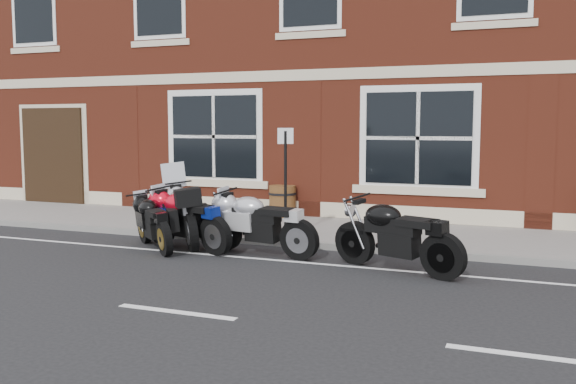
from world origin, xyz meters
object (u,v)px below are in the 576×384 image
moto_touring_silver (186,211)px  moto_sport_silver (259,221)px  moto_sport_red (187,217)px  moto_naked_black (395,233)px  barrel_planter (282,201)px  parking_sign (285,175)px  moto_sport_black (155,221)px

moto_touring_silver → moto_sport_silver: 1.80m
moto_sport_red → moto_sport_silver: moto_sport_silver is taller
moto_touring_silver → moto_naked_black: size_ratio=0.85×
barrel_planter → moto_sport_silver: bearing=-73.6°
moto_sport_silver → barrel_planter: 3.91m
moto_sport_red → moto_sport_silver: (1.43, 0.04, 0.00)m
moto_touring_silver → moto_sport_red: moto_touring_silver is taller
moto_touring_silver → moto_sport_silver: moto_touring_silver is taller
moto_sport_red → moto_sport_silver: size_ratio=0.96×
parking_sign → moto_sport_silver: bearing=-112.7°
moto_touring_silver → parking_sign: size_ratio=0.90×
moto_touring_silver → parking_sign: bearing=-23.0°
moto_sport_silver → barrel_planter: (-1.10, 3.75, -0.10)m
moto_sport_red → moto_sport_black: moto_sport_red is taller
barrel_planter → moto_naked_black: bearing=-49.1°
moto_sport_black → moto_sport_silver: (1.99, 0.24, 0.07)m
moto_sport_black → moto_naked_black: bearing=-50.3°
moto_sport_red → barrel_planter: (0.33, 3.79, -0.10)m
moto_sport_silver → barrel_planter: bearing=26.5°
moto_sport_silver → moto_sport_black: bearing=106.9°
moto_naked_black → parking_sign: (-2.39, 1.39, 0.72)m
moto_naked_black → moto_sport_silver: bearing=102.5°
moto_sport_black → barrel_planter: (0.89, 3.99, -0.04)m
moto_sport_black → moto_naked_black: 4.47m
moto_touring_silver → barrel_planter: size_ratio=2.58×
moto_sport_black → barrel_planter: 4.08m
moto_touring_silver → moto_naked_black: (4.22, -0.85, -0.02)m
barrel_planter → parking_sign: parking_sign is taller
moto_touring_silver → moto_sport_silver: (1.74, -0.46, -0.03)m
moto_touring_silver → moto_sport_red: (0.31, -0.50, -0.03)m
moto_touring_silver → moto_sport_red: bearing=-97.2°
moto_sport_black → moto_sport_silver: 2.00m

